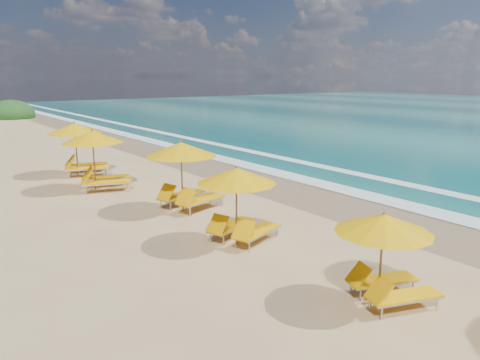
{
  "coord_description": "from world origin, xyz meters",
  "views": [
    {
      "loc": [
        -9.08,
        -12.18,
        4.69
      ],
      "look_at": [
        0.0,
        0.0,
        1.2
      ],
      "focal_mm": 33.8,
      "sensor_mm": 36.0,
      "label": 1
    }
  ],
  "objects": [
    {
      "name": "station_5",
      "position": [
        -2.35,
        9.76,
        1.45
      ],
      "size": [
        3.26,
        3.17,
        2.59
      ],
      "rotation": [
        0.0,
        0.0,
        -0.29
      ],
      "color": "olive",
      "rests_on": "ground"
    },
    {
      "name": "station_4",
      "position": [
        -2.69,
        6.3,
        1.44
      ],
      "size": [
        3.28,
        3.2,
        2.57
      ],
      "rotation": [
        0.0,
        0.0,
        -0.32
      ],
      "color": "olive",
      "rests_on": "ground"
    },
    {
      "name": "wet_sand",
      "position": [
        4.0,
        0.0,
        0.01
      ],
      "size": [
        4.0,
        160.0,
        0.01
      ],
      "primitive_type": "cube",
      "color": "#8D7354",
      "rests_on": "ground"
    },
    {
      "name": "station_3",
      "position": [
        -1.24,
        1.57,
        1.42
      ],
      "size": [
        3.14,
        3.03,
        2.53
      ],
      "rotation": [
        0.0,
        0.0,
        0.25
      ],
      "color": "olive",
      "rests_on": "ground"
    },
    {
      "name": "ground",
      "position": [
        0.0,
        0.0,
        0.0
      ],
      "size": [
        160.0,
        160.0,
        0.0
      ],
      "primitive_type": "plane",
      "color": "tan",
      "rests_on": "ground"
    },
    {
      "name": "station_2",
      "position": [
        -1.68,
        -2.26,
        1.28
      ],
      "size": [
        2.91,
        2.85,
        2.29
      ],
      "rotation": [
        0.0,
        0.0,
        0.32
      ],
      "color": "olive",
      "rests_on": "ground"
    },
    {
      "name": "station_1",
      "position": [
        -1.37,
        -6.97,
        1.14
      ],
      "size": [
        2.61,
        2.57,
        2.04
      ],
      "rotation": [
        0.0,
        0.0,
        -0.35
      ],
      "color": "olive",
      "rests_on": "ground"
    },
    {
      "name": "surf_foam",
      "position": [
        6.7,
        0.0,
        0.03
      ],
      "size": [
        4.0,
        160.0,
        0.01
      ],
      "color": "white",
      "rests_on": "ground"
    }
  ]
}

